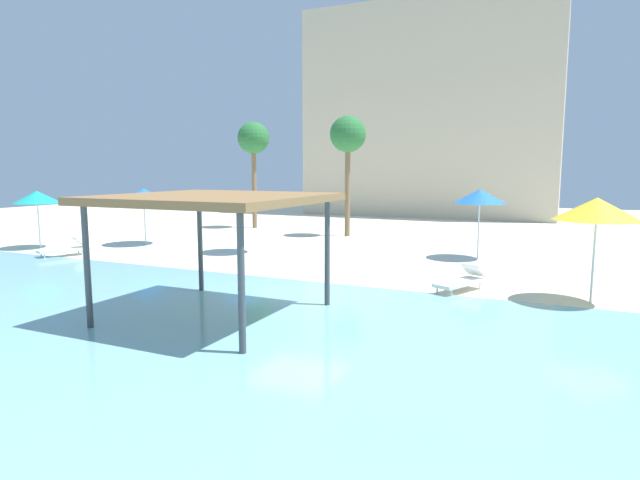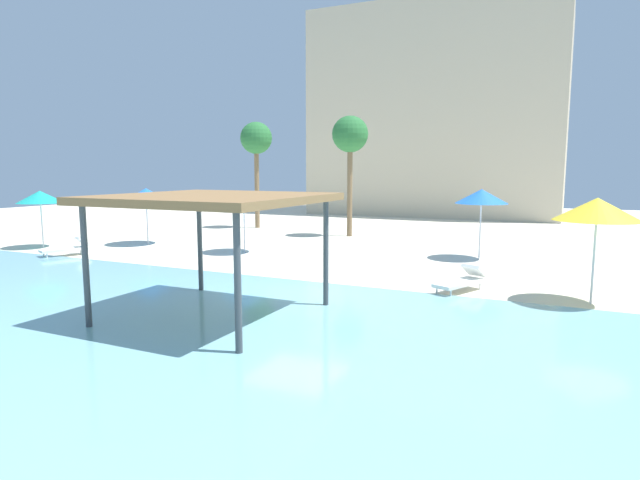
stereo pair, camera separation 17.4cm
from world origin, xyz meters
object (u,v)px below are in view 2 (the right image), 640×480
object	(u,v)px
lounge_chair_0	(462,280)
beach_umbrella_blue_1	(146,195)
beach_umbrella_teal_4	(40,197)
lounge_chair_3	(68,248)
beach_umbrella_blue_2	(244,201)
beach_umbrella_yellow_3	(597,209)
beach_umbrella_blue_0	(481,196)
palm_tree_0	(350,137)
shade_pavilion	(213,202)
palm_tree_1	(256,141)

from	to	relation	value
lounge_chair_0	beach_umbrella_blue_1	bearing A→B (deg)	-78.97
beach_umbrella_teal_4	lounge_chair_3	world-z (taller)	beach_umbrella_teal_4
beach_umbrella_blue_2	beach_umbrella_yellow_3	bearing A→B (deg)	-14.84
beach_umbrella_blue_1	beach_umbrella_blue_2	xyz separation A→B (m)	(5.58, -0.18, -0.12)
beach_umbrella_blue_0	palm_tree_0	distance (m)	9.11
beach_umbrella_yellow_3	palm_tree_0	distance (m)	15.68
beach_umbrella_teal_4	beach_umbrella_yellow_3	bearing A→B (deg)	-1.98
beach_umbrella_blue_2	palm_tree_0	xyz separation A→B (m)	(1.95, 7.14, 3.00)
shade_pavilion	beach_umbrella_yellow_3	xyz separation A→B (m)	(8.28, 5.21, -0.27)
palm_tree_0	palm_tree_1	world-z (taller)	palm_tree_1
beach_umbrella_yellow_3	palm_tree_1	size ratio (longest dim) A/B	0.44
beach_umbrella_blue_1	beach_umbrella_blue_2	world-z (taller)	beach_umbrella_blue_1
shade_pavilion	beach_umbrella_teal_4	world-z (taller)	shade_pavilion
beach_umbrella_blue_2	beach_umbrella_teal_4	bearing A→B (deg)	-163.35
beach_umbrella_yellow_3	beach_umbrella_teal_4	size ratio (longest dim) A/B	1.09
beach_umbrella_blue_2	beach_umbrella_teal_4	distance (m)	9.49
beach_umbrella_blue_0	lounge_chair_0	bearing A→B (deg)	-85.87
shade_pavilion	lounge_chair_3	world-z (taller)	shade_pavilion
beach_umbrella_blue_2	beach_umbrella_yellow_3	xyz separation A→B (m)	(13.16, -3.49, 0.31)
lounge_chair_0	shade_pavilion	bearing A→B (deg)	-18.76
beach_umbrella_blue_0	lounge_chair_3	xyz separation A→B (m)	(-15.50, -6.40, -2.16)
shade_pavilion	lounge_chair_0	distance (m)	7.62
shade_pavilion	beach_umbrella_yellow_3	size ratio (longest dim) A/B	1.67
beach_umbrella_blue_0	beach_umbrella_yellow_3	world-z (taller)	beach_umbrella_yellow_3
beach_umbrella_blue_1	beach_umbrella_yellow_3	bearing A→B (deg)	-11.07
beach_umbrella_blue_0	beach_umbrella_blue_2	size ratio (longest dim) A/B	1.11
shade_pavilion	palm_tree_0	xyz separation A→B (m)	(-2.94, 15.83, 2.42)
beach_umbrella_yellow_3	lounge_chair_0	size ratio (longest dim) A/B	1.43
beach_umbrella_teal_4	lounge_chair_3	bearing A→B (deg)	-20.11
shade_pavilion	beach_umbrella_blue_2	size ratio (longest dim) A/B	1.89
shade_pavilion	beach_umbrella_yellow_3	world-z (taller)	shade_pavilion
shade_pavilion	lounge_chair_0	world-z (taller)	shade_pavilion
beach_umbrella_blue_0	palm_tree_0	world-z (taller)	palm_tree_0
shade_pavilion	lounge_chair_3	distance (m)	12.31
beach_umbrella_blue_0	beach_umbrella_teal_4	xyz separation A→B (m)	(-18.45, -5.32, -0.18)
palm_tree_1	lounge_chair_3	bearing A→B (deg)	-96.68
beach_umbrella_blue_0	palm_tree_1	distance (m)	15.52
beach_umbrella_yellow_3	shade_pavilion	bearing A→B (deg)	-147.82
beach_umbrella_blue_2	beach_umbrella_blue_1	bearing A→B (deg)	178.14
beach_umbrella_yellow_3	lounge_chair_0	bearing A→B (deg)	178.87
beach_umbrella_blue_2	palm_tree_0	bearing A→B (deg)	74.75
beach_umbrella_blue_0	beach_umbrella_blue_1	distance (m)	15.14
beach_umbrella_blue_1	palm_tree_1	distance (m)	8.92
shade_pavilion	beach_umbrella_teal_4	size ratio (longest dim) A/B	1.82
beach_umbrella_blue_1	beach_umbrella_yellow_3	world-z (taller)	beach_umbrella_yellow_3
palm_tree_1	shade_pavilion	bearing A→B (deg)	-60.98
shade_pavilion	beach_umbrella_blue_0	size ratio (longest dim) A/B	1.70
lounge_chair_0	palm_tree_1	size ratio (longest dim) A/B	0.31
beach_umbrella_blue_1	beach_umbrella_blue_2	distance (m)	5.59
beach_umbrella_blue_1	lounge_chair_0	xyz separation A→B (m)	(15.38, -3.60, -2.01)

